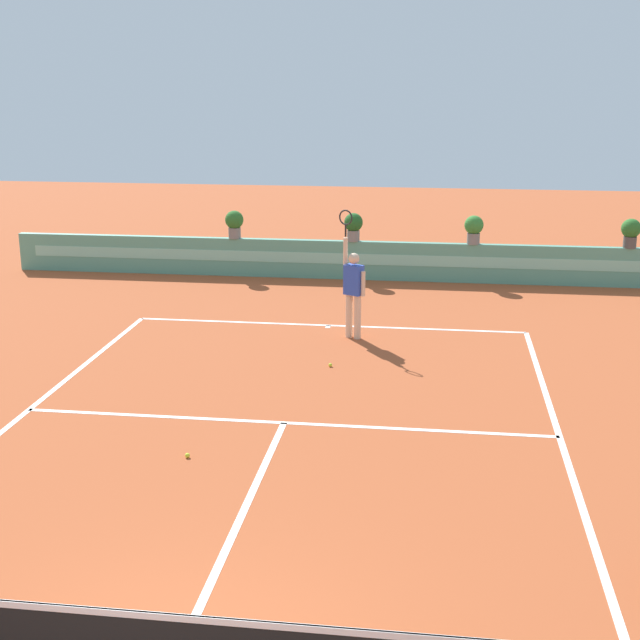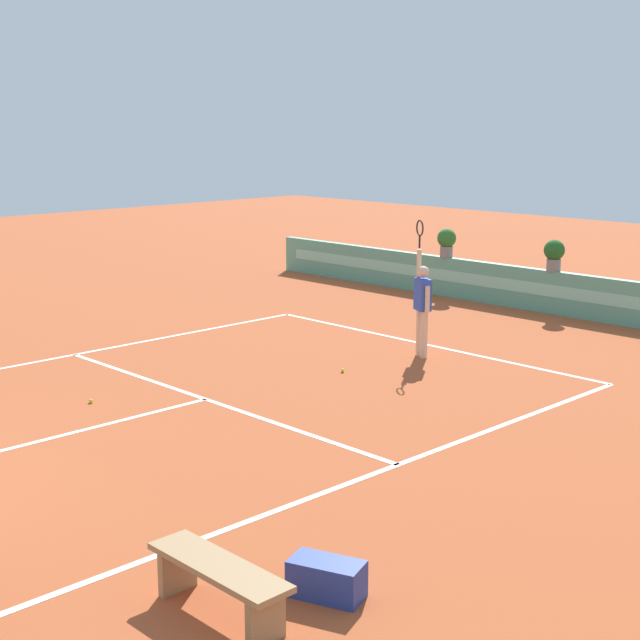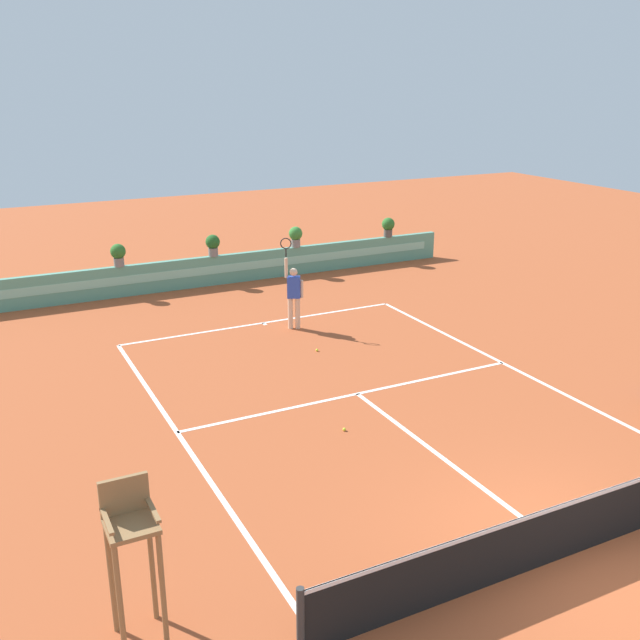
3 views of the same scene
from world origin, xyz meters
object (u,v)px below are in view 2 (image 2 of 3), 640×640
bench_courtside (219,577)px  potted_plant_left (447,241)px  tennis_player (422,302)px  tennis_ball_near_baseline (91,401)px  gear_bag (327,579)px  tennis_ball_mid_court (343,371)px  potted_plant_centre (554,253)px

bench_courtside → potted_plant_left: potted_plant_left is taller
tennis_player → potted_plant_left: tennis_player is taller
tennis_player → tennis_ball_near_baseline: 6.42m
gear_bag → tennis_ball_mid_court: gear_bag is taller
gear_bag → bench_courtside: bearing=-114.3°
tennis_player → tennis_ball_mid_court: 2.17m
bench_courtside → tennis_ball_near_baseline: bearing=158.5°
potted_plant_centre → gear_bag: bearing=-65.9°
bench_courtside → tennis_ball_near_baseline: size_ratio=23.53×
gear_bag → tennis_ball_near_baseline: 7.24m
bench_courtside → tennis_ball_mid_court: size_ratio=23.53×
bench_courtside → tennis_player: bearing=119.4°
potted_plant_centre → potted_plant_left: size_ratio=1.00×
bench_courtside → tennis_ball_near_baseline: 7.12m
potted_plant_centre → tennis_player: bearing=-84.4°
tennis_ball_near_baseline → tennis_ball_mid_court: same height
bench_courtside → tennis_player: size_ratio=0.62×
gear_bag → tennis_player: bearing=124.5°
potted_plant_left → bench_courtside: bearing=-58.6°
gear_bag → potted_plant_left: size_ratio=0.97×
tennis_ball_near_baseline → gear_bag: bearing=-13.3°
gear_bag → potted_plant_centre: 14.40m
gear_bag → tennis_ball_mid_court: size_ratio=10.29×
tennis_player → tennis_ball_mid_court: bearing=-96.7°
tennis_ball_mid_court → tennis_player: bearing=83.3°
potted_plant_left → potted_plant_centre: bearing=0.0°
gear_bag → tennis_player: tennis_player is taller
tennis_player → tennis_ball_near_baseline: size_ratio=38.01×
tennis_ball_mid_court → potted_plant_left: (-3.42, 7.22, 1.38)m
potted_plant_left → gear_bag: bearing=-55.5°
bench_courtside → gear_bag: bench_courtside is taller
tennis_player → potted_plant_left: bearing=124.4°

